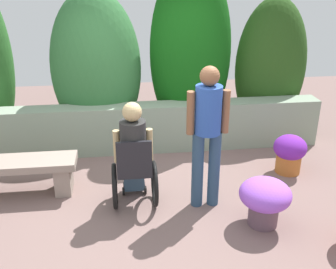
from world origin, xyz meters
name	(u,v)px	position (x,y,z in m)	size (l,w,h in m)	color
ground_plane	(156,198)	(0.00, 0.00, 0.00)	(10.76, 10.76, 0.00)	#775D58
stone_retaining_wall	(147,127)	(0.00, 1.45, 0.38)	(5.48, 0.36, 0.75)	gray
hedge_backdrop	(139,62)	(-0.07, 2.00, 1.29)	(5.85, 1.01, 2.85)	#2B6427
stone_bench	(10,172)	(-1.81, 0.33, 0.32)	(1.67, 0.45, 0.47)	gray
person_in_wheelchair	(134,158)	(-0.26, -0.09, 0.62)	(0.53, 0.66, 1.33)	black
person_standing_companion	(207,129)	(0.58, -0.21, 1.00)	(0.49, 0.30, 1.73)	navy
flower_pot_purple_near	(265,198)	(1.15, -0.69, 0.33)	(0.58, 0.58, 0.56)	#624855
flower_pot_red_accent	(290,152)	(1.93, 0.46, 0.31)	(0.46, 0.46, 0.55)	#B8672B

